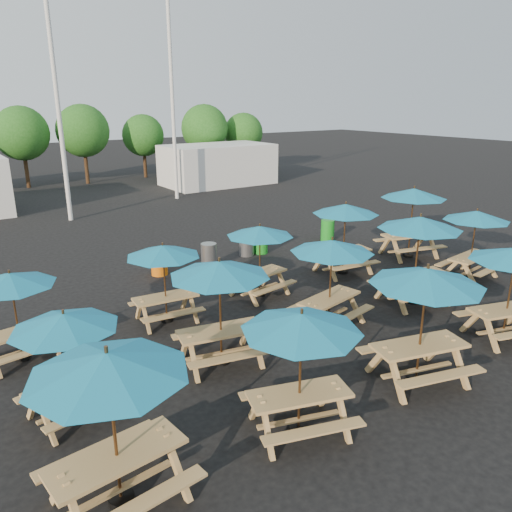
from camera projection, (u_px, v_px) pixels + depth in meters
ground at (287, 308)px, 13.64m from camera, size 120.00×120.00×0.00m
picnic_unit_0 at (108, 373)px, 6.45m from camera, size 2.39×2.39×2.40m
picnic_unit_1 at (65, 327)px, 8.47m from camera, size 2.15×2.15×2.03m
picnic_unit_2 at (11, 284)px, 10.43m from camera, size 2.08×2.08×2.03m
picnic_unit_3 at (301, 329)px, 8.03m from camera, size 2.51×2.51×2.22m
picnic_unit_4 at (220, 275)px, 10.23m from camera, size 2.50×2.50×2.33m
picnic_unit_5 at (163, 255)px, 12.31m from camera, size 2.03×2.03×2.05m
picnic_unit_6 at (426, 283)px, 9.51m from camera, size 2.69×2.69×2.43m
picnic_unit_7 at (332, 251)px, 12.05m from camera, size 2.39×2.39×2.25m
picnic_unit_8 at (260, 235)px, 13.97m from camera, size 2.17×2.17×2.10m
picnic_unit_10 at (420, 228)px, 13.39m from camera, size 2.66×2.66×2.49m
picnic_unit_11 at (345, 213)px, 15.80m from camera, size 2.33×2.33×2.32m
picnic_unit_13 at (476, 220)px, 15.37m from camera, size 2.22×2.22×2.20m
picnic_unit_14 at (414, 197)px, 17.47m from camera, size 2.78×2.78×2.50m
waste_bin_0 at (159, 262)px, 16.10m from camera, size 0.53×0.53×0.85m
waste_bin_1 at (209, 256)px, 16.76m from camera, size 0.53×0.53×0.85m
waste_bin_2 at (246, 244)px, 18.10m from camera, size 0.53×0.53×0.85m
waste_bin_3 at (261, 242)px, 18.39m from camera, size 0.53×0.53×0.85m
waste_bin_4 at (328, 230)px, 20.00m from camera, size 0.53×0.53×0.85m
mast_0 at (56, 86)px, 21.74m from camera, size 0.20×0.20×12.00m
mast_1 at (172, 88)px, 26.83m from camera, size 0.20×0.20×12.00m
event_tent_1 at (218, 165)px, 33.04m from camera, size 7.00×4.00×2.60m
tree_3 at (21, 133)px, 31.06m from camera, size 3.36×3.36×5.09m
tree_4 at (83, 131)px, 32.66m from camera, size 3.41×3.41×5.17m
tree_5 at (143, 135)px, 35.48m from camera, size 2.94×2.94×4.45m
tree_6 at (205, 128)px, 36.12m from camera, size 3.38×3.38×5.13m
tree_7 at (243, 133)px, 38.11m from camera, size 2.95×2.95×4.48m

